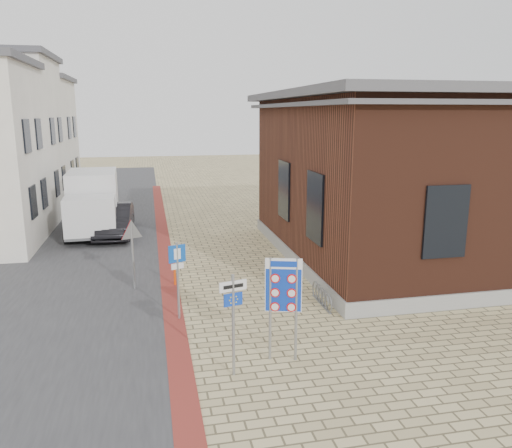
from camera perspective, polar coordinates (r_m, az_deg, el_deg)
name	(u,v)px	position (r m, az deg, el deg)	size (l,w,h in m)	color
ground	(254,343)	(13.56, -0.20, -13.44)	(120.00, 120.00, 0.00)	tan
road_strip	(94,228)	(27.73, -17.99, -0.41)	(7.00, 60.00, 0.02)	#38383A
curb_strip	(165,248)	(22.72, -10.40, -2.77)	(0.60, 40.00, 0.02)	maroon
brick_building	(429,173)	(22.28, 19.17, 5.54)	(13.00, 13.00, 6.80)	gray
townhouse_far	(17,140)	(36.96, -25.66, 8.60)	(7.40, 6.40, 8.30)	silver
bike_rack	(322,297)	(16.07, 7.53, -8.24)	(0.08, 1.80, 0.60)	slate
sedan	(114,220)	(25.52, -15.89, 0.41)	(1.65, 4.73, 1.56)	black
box_truck	(93,202)	(26.32, -18.15, 2.40)	(2.69, 5.93, 3.05)	slate
border_sign	(283,288)	(12.02, 3.15, -7.31)	(0.86, 0.29, 2.60)	gray
essen_sign	(233,310)	(11.42, -2.62, -9.74)	(0.65, 0.20, 2.44)	gray
parking_sign	(177,268)	(14.61, -8.96, -4.99)	(0.50, 0.21, 2.33)	gray
yield_sign	(132,238)	(17.30, -14.00, -1.55)	(0.81, 0.40, 2.41)	gray
bollard	(175,273)	(17.81, -9.27, -5.57)	(0.08, 0.08, 0.90)	#E1450B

